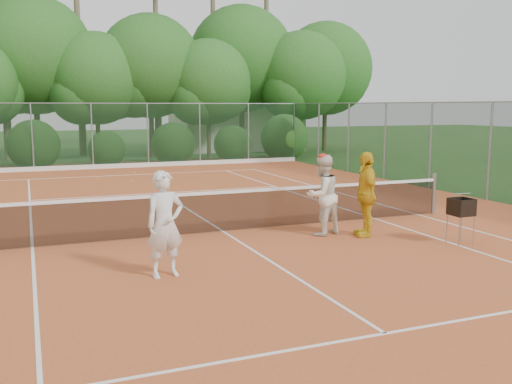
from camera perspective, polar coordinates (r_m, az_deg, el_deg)
ground at (r=13.18m, az=-3.26°, el=-4.09°), size 120.00×120.00×0.00m
clay_court at (r=13.18m, az=-3.26°, el=-4.05°), size 18.00×36.00×0.02m
club_building at (r=38.51m, az=-2.04°, el=6.51°), size 8.00×5.00×3.00m
tennis_net at (r=13.07m, az=-3.28°, el=-1.81°), size 11.97×0.10×1.10m
player_white at (r=9.71m, az=-9.09°, el=-3.20°), size 0.72×0.54×1.81m
player_center_grp at (r=12.80m, az=6.65°, el=-0.29°), size 1.03×0.89×1.83m
player_yellow at (r=12.82m, az=10.91°, el=-0.21°), size 0.77×1.19×1.88m
ball_hopper at (r=12.64m, az=19.85°, el=-1.50°), size 0.42×0.42×0.97m
stray_ball_a at (r=23.42m, az=-15.58°, el=1.31°), size 0.07×0.07×0.07m
stray_ball_b at (r=25.01m, az=-12.06°, el=1.88°), size 0.07×0.07×0.07m
stray_ball_c at (r=22.21m, az=-12.36°, el=1.05°), size 0.07×0.07×0.07m
court_markings at (r=13.17m, az=-3.26°, el=-3.99°), size 11.03×23.83×0.01m
fence_back at (r=27.53m, az=-13.40°, el=5.50°), size 18.07×0.07×3.00m
tropical_treeline at (r=32.95m, az=-12.50°, el=12.26°), size 32.10×8.49×15.03m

